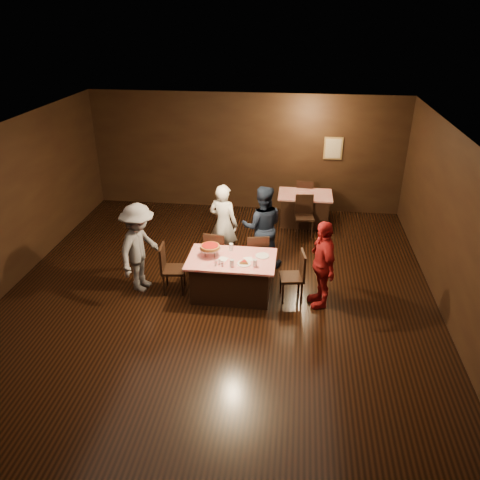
{
  "coord_description": "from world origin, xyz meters",
  "views": [
    {
      "loc": [
        1.32,
        -6.65,
        4.86
      ],
      "look_at": [
        0.36,
        1.0,
        1.0
      ],
      "focal_mm": 35.0,
      "sensor_mm": 36.0,
      "label": 1
    }
  ],
  "objects_px": {
    "diner_white_jacket": "(223,224)",
    "chair_back_far": "(305,196)",
    "glass_back": "(231,247)",
    "plate_empty": "(262,256)",
    "pizza_stand": "(210,247)",
    "glass_front_right": "(255,263)",
    "back_table": "(304,209)",
    "diner_grey_knit": "(140,248)",
    "diner_red_shirt": "(322,264)",
    "chair_far_right": "(257,254)",
    "chair_end_left": "(173,269)",
    "chair_back_near": "(305,217)",
    "glass_front_left": "(232,263)",
    "diner_navy_hoodie": "(262,227)",
    "chair_end_right": "(292,276)",
    "chair_far_left": "(217,252)",
    "main_table": "(232,277)"
  },
  "relations": [
    {
      "from": "diner_white_jacket",
      "to": "chair_back_far",
      "type": "bearing_deg",
      "value": -103.26
    },
    {
      "from": "glass_back",
      "to": "plate_empty",
      "type": "bearing_deg",
      "value": -14.04
    },
    {
      "from": "pizza_stand",
      "to": "plate_empty",
      "type": "height_order",
      "value": "pizza_stand"
    },
    {
      "from": "diner_white_jacket",
      "to": "glass_front_right",
      "type": "relative_size",
      "value": 12.25
    },
    {
      "from": "back_table",
      "to": "diner_grey_knit",
      "type": "relative_size",
      "value": 0.75
    },
    {
      "from": "diner_white_jacket",
      "to": "plate_empty",
      "type": "height_order",
      "value": "diner_white_jacket"
    },
    {
      "from": "diner_red_shirt",
      "to": "chair_far_right",
      "type": "bearing_deg",
      "value": -141.39
    },
    {
      "from": "chair_back_far",
      "to": "glass_back",
      "type": "bearing_deg",
      "value": 74.43
    },
    {
      "from": "glass_front_right",
      "to": "chair_end_left",
      "type": "bearing_deg",
      "value": 170.84
    },
    {
      "from": "chair_back_near",
      "to": "glass_front_left",
      "type": "bearing_deg",
      "value": -119.9
    },
    {
      "from": "glass_front_right",
      "to": "glass_back",
      "type": "xyz_separation_m",
      "value": [
        -0.5,
        0.55,
        0.0
      ]
    },
    {
      "from": "plate_empty",
      "to": "diner_red_shirt",
      "type": "bearing_deg",
      "value": -13.14
    },
    {
      "from": "chair_back_far",
      "to": "pizza_stand",
      "type": "distance_m",
      "value": 4.38
    },
    {
      "from": "chair_far_right",
      "to": "pizza_stand",
      "type": "bearing_deg",
      "value": 30.35
    },
    {
      "from": "diner_grey_knit",
      "to": "back_table",
      "type": "bearing_deg",
      "value": -29.03
    },
    {
      "from": "back_table",
      "to": "diner_navy_hoodie",
      "type": "distance_m",
      "value": 2.44
    },
    {
      "from": "chair_back_near",
      "to": "glass_back",
      "type": "relative_size",
      "value": 6.79
    },
    {
      "from": "diner_white_jacket",
      "to": "pizza_stand",
      "type": "distance_m",
      "value": 1.22
    },
    {
      "from": "chair_end_left",
      "to": "plate_empty",
      "type": "height_order",
      "value": "chair_end_left"
    },
    {
      "from": "pizza_stand",
      "to": "back_table",
      "type": "bearing_deg",
      "value": 63.0
    },
    {
      "from": "glass_front_left",
      "to": "back_table",
      "type": "bearing_deg",
      "value": 71.14
    },
    {
      "from": "chair_far_right",
      "to": "chair_back_far",
      "type": "xyz_separation_m",
      "value": [
        0.93,
        3.29,
        0.0
      ]
    },
    {
      "from": "chair_end_left",
      "to": "chair_back_far",
      "type": "height_order",
      "value": "same"
    },
    {
      "from": "chair_far_right",
      "to": "pizza_stand",
      "type": "height_order",
      "value": "pizza_stand"
    },
    {
      "from": "chair_far_right",
      "to": "chair_end_right",
      "type": "height_order",
      "value": "same"
    },
    {
      "from": "back_table",
      "to": "glass_back",
      "type": "relative_size",
      "value": 9.29
    },
    {
      "from": "chair_back_far",
      "to": "chair_far_left",
      "type": "bearing_deg",
      "value": 66.95
    },
    {
      "from": "chair_back_near",
      "to": "diner_navy_hoodie",
      "type": "xyz_separation_m",
      "value": [
        -0.87,
        -1.53,
        0.39
      ]
    },
    {
      "from": "diner_navy_hoodie",
      "to": "glass_back",
      "type": "xyz_separation_m",
      "value": [
        -0.51,
        -0.91,
        -0.03
      ]
    },
    {
      "from": "diner_grey_knit",
      "to": "glass_front_left",
      "type": "relative_size",
      "value": 12.34
    },
    {
      "from": "diner_red_shirt",
      "to": "diner_grey_knit",
      "type": "bearing_deg",
      "value": -108.5
    },
    {
      "from": "main_table",
      "to": "pizza_stand",
      "type": "bearing_deg",
      "value": 172.87
    },
    {
      "from": "chair_far_left",
      "to": "chair_back_far",
      "type": "distance_m",
      "value": 3.72
    },
    {
      "from": "plate_empty",
      "to": "glass_back",
      "type": "height_order",
      "value": "glass_back"
    },
    {
      "from": "glass_back",
      "to": "main_table",
      "type": "bearing_deg",
      "value": -80.54
    },
    {
      "from": "glass_front_left",
      "to": "chair_far_left",
      "type": "bearing_deg",
      "value": 113.2
    },
    {
      "from": "chair_end_left",
      "to": "chair_back_far",
      "type": "bearing_deg",
      "value": -37.05
    },
    {
      "from": "diner_grey_knit",
      "to": "glass_back",
      "type": "xyz_separation_m",
      "value": [
        1.67,
        0.28,
        -0.02
      ]
    },
    {
      "from": "back_table",
      "to": "main_table",
      "type": "bearing_deg",
      "value": -111.1
    },
    {
      "from": "chair_far_left",
      "to": "diner_navy_hoodie",
      "type": "xyz_separation_m",
      "value": [
        0.86,
        0.46,
        0.39
      ]
    },
    {
      "from": "back_table",
      "to": "pizza_stand",
      "type": "distance_m",
      "value": 3.85
    },
    {
      "from": "diner_white_jacket",
      "to": "chair_end_left",
      "type": "bearing_deg",
      "value": 77.1
    },
    {
      "from": "chair_end_left",
      "to": "plate_empty",
      "type": "bearing_deg",
      "value": -90.87
    },
    {
      "from": "glass_front_right",
      "to": "pizza_stand",
      "type": "bearing_deg",
      "value": 160.56
    },
    {
      "from": "glass_front_right",
      "to": "chair_far_right",
      "type": "bearing_deg",
      "value": 92.86
    },
    {
      "from": "glass_back",
      "to": "diner_navy_hoodie",
      "type": "bearing_deg",
      "value": 60.91
    },
    {
      "from": "diner_white_jacket",
      "to": "chair_far_right",
      "type": "bearing_deg",
      "value": 163.22
    },
    {
      "from": "glass_back",
      "to": "diner_white_jacket",
      "type": "bearing_deg",
      "value": 107.09
    },
    {
      "from": "chair_far_left",
      "to": "glass_front_right",
      "type": "relative_size",
      "value": 6.79
    },
    {
      "from": "chair_back_far",
      "to": "glass_front_right",
      "type": "distance_m",
      "value": 4.4
    }
  ]
}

